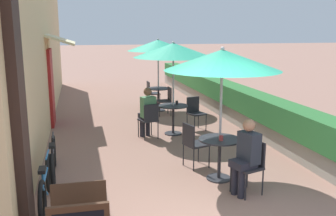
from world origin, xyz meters
TOP-DOWN VIEW (x-y plane):
  - cafe_facade_wall at (-2.54, 7.13)m, footprint 0.98×14.53m
  - planter_hedge at (2.75, 7.17)m, footprint 0.60×13.53m
  - patio_table_near at (0.71, 1.77)m, footprint 0.74×0.74m
  - patio_umbrella_near at (0.71, 1.77)m, footprint 1.97×1.97m
  - cafe_chair_near_left at (0.99, 1.12)m, footprint 0.50×0.50m
  - seated_patron_near_left at (0.88, 1.08)m, footprint 0.48×0.42m
  - cafe_chair_near_right at (0.43, 2.43)m, footprint 0.50×0.50m
  - coffee_cup_near at (0.69, 1.67)m, footprint 0.07×0.07m
  - patio_table_mid at (0.64, 4.80)m, footprint 0.74×0.74m
  - patio_umbrella_mid at (0.64, 4.80)m, footprint 1.97×1.97m
  - cafe_chair_mid_left at (1.30, 5.07)m, footprint 0.49×0.49m
  - cafe_chair_mid_right at (-0.03, 4.53)m, footprint 0.49×0.49m
  - seated_patron_mid_right at (-0.06, 4.64)m, footprint 0.42×0.47m
  - coffee_cup_mid at (0.76, 4.92)m, footprint 0.07×0.07m
  - patio_table_far at (0.86, 7.62)m, footprint 0.74×0.74m
  - patio_umbrella_far at (0.86, 7.62)m, footprint 1.97×1.97m
  - cafe_chair_far_left at (0.95, 6.91)m, footprint 0.41×0.41m
  - cafe_chair_far_right at (0.76, 8.33)m, footprint 0.41×0.41m
  - bicycle_leaning at (-2.20, 1.39)m, footprint 0.10×1.74m
  - bicycle_second at (-2.16, 2.55)m, footprint 0.13×1.74m

SIDE VIEW (x-z plane):
  - bicycle_second at x=-2.16m, z-range -0.03..0.68m
  - bicycle_leaning at x=-2.20m, z-range -0.03..0.69m
  - cafe_chair_near_left at x=0.99m, z-range 0.08..0.95m
  - cafe_chair_near_right at x=0.43m, z-range 0.08..0.95m
  - cafe_chair_mid_left at x=1.30m, z-range 0.08..0.95m
  - cafe_chair_mid_right at x=-0.03m, z-range 0.08..0.95m
  - cafe_chair_far_left at x=0.95m, z-range 0.08..0.95m
  - cafe_chair_far_right at x=0.76m, z-range 0.08..0.95m
  - patio_table_near at x=0.71m, z-range 0.16..0.90m
  - patio_table_mid at x=0.64m, z-range 0.16..0.90m
  - patio_table_far at x=0.86m, z-range 0.16..0.90m
  - planter_hedge at x=2.75m, z-range 0.03..1.04m
  - seated_patron_near_left at x=0.88m, z-range 0.06..1.31m
  - seated_patron_mid_right at x=-0.06m, z-range 0.06..1.31m
  - coffee_cup_near at x=0.69m, z-range 0.74..0.83m
  - coffee_cup_mid at x=0.76m, z-range 0.74..0.83m
  - cafe_facade_wall at x=-2.54m, z-range -0.01..4.19m
  - patio_umbrella_near at x=0.71m, z-range 0.95..3.28m
  - patio_umbrella_mid at x=0.64m, z-range 0.95..3.28m
  - patio_umbrella_far at x=0.86m, z-range 0.95..3.28m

